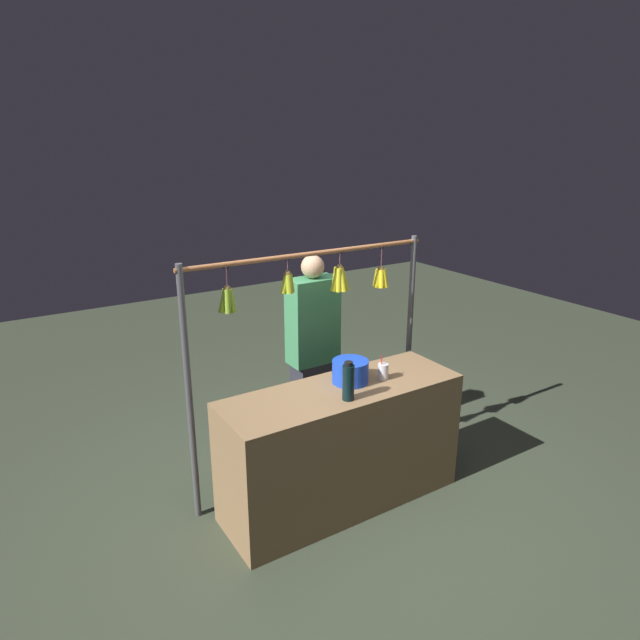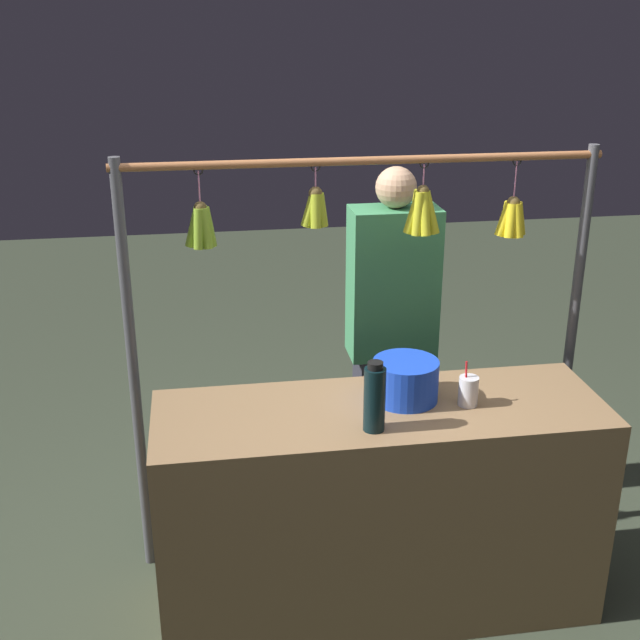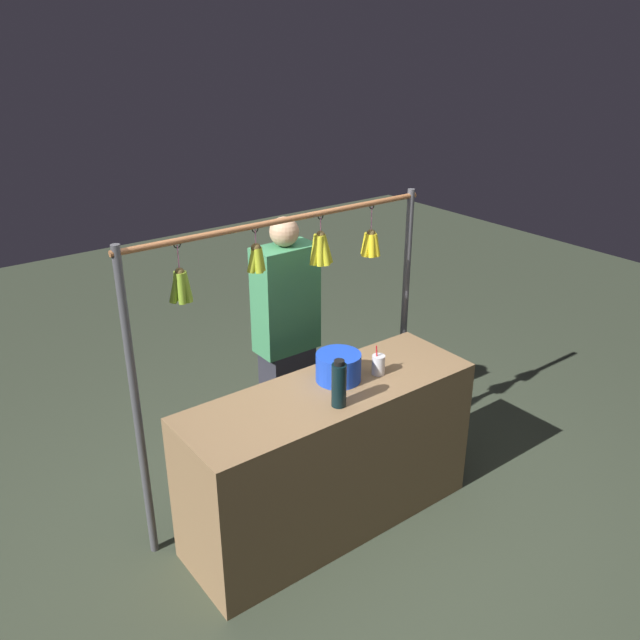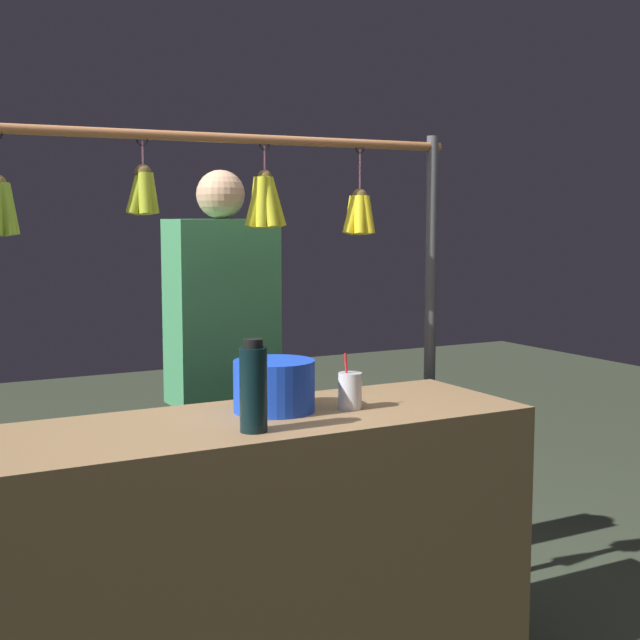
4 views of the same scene
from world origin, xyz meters
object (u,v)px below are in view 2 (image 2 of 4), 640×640
object	(u,v)px
drink_cup	(468,391)
vendor_person	(391,347)
water_bottle	(375,398)
blue_bucket	(405,380)

from	to	relation	value
drink_cup	vendor_person	bearing A→B (deg)	-81.20
water_bottle	blue_bucket	distance (m)	0.28
water_bottle	drink_cup	size ratio (longest dim) A/B	1.49
vendor_person	drink_cup	bearing A→B (deg)	98.80
drink_cup	vendor_person	distance (m)	0.77
water_bottle	drink_cup	distance (m)	0.42
drink_cup	vendor_person	world-z (taller)	vendor_person
water_bottle	blue_bucket	xyz separation A→B (m)	(-0.17, -0.22, -0.05)
drink_cup	vendor_person	xyz separation A→B (m)	(0.12, -0.75, -0.13)
blue_bucket	vendor_person	size ratio (longest dim) A/B	0.15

